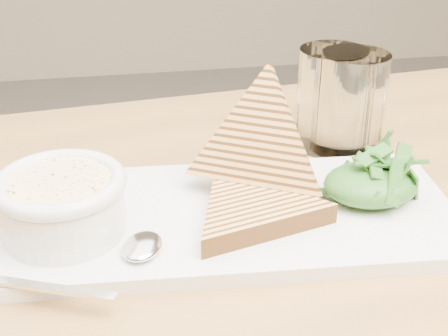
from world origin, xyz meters
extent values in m
cube|color=olive|center=(-0.06, 0.25, 0.75)|extent=(1.41, 1.02, 0.04)
cube|color=white|center=(-0.21, 0.33, 0.78)|extent=(0.45, 0.22, 0.01)
cylinder|color=white|center=(-0.36, 0.32, 0.81)|extent=(0.11, 0.11, 0.04)
cylinder|color=#FEE598|center=(-0.36, 0.32, 0.84)|extent=(0.09, 0.09, 0.01)
torus|color=white|center=(-0.36, 0.32, 0.84)|extent=(0.12, 0.12, 0.01)
ellipsoid|color=#114710|center=(-0.07, 0.33, 0.81)|extent=(0.09, 0.07, 0.04)
ellipsoid|color=silver|center=(-0.29, 0.28, 0.80)|extent=(0.05, 0.05, 0.01)
cube|color=silver|center=(-0.37, 0.24, 0.79)|extent=(0.11, 0.05, 0.00)
cylinder|color=white|center=(-0.04, 0.47, 0.83)|extent=(0.08, 0.08, 0.12)
cylinder|color=white|center=(-0.06, 0.48, 0.83)|extent=(0.08, 0.08, 0.12)
camera|label=1|loc=(-0.30, -0.17, 1.11)|focal=50.00mm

